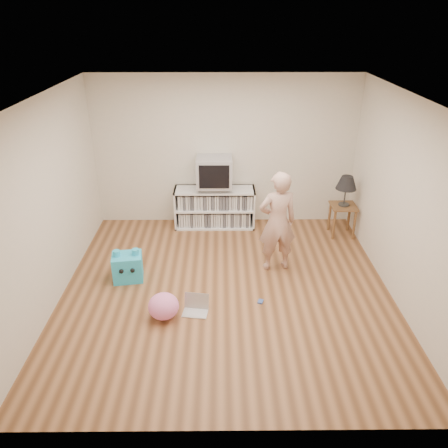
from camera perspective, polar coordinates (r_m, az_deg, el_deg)
ground at (r=6.13m, az=0.30°, el=-8.62°), size 4.50×4.50×0.00m
walls at (r=5.49m, az=0.34°, el=2.56°), size 4.52×4.52×2.60m
ceiling at (r=5.10m, az=0.38°, el=16.03°), size 4.50×4.50×0.01m
media_unit at (r=7.74m, az=-1.22°, el=2.22°), size 1.40×0.45×0.70m
dvd_deck at (r=7.57m, az=-1.25°, el=4.83°), size 0.45×0.35×0.07m
crt_tv at (r=7.47m, az=-1.27°, el=6.85°), size 0.60×0.53×0.50m
side_table at (r=7.64m, az=15.24°, el=1.47°), size 0.42×0.42×0.55m
table_lamp at (r=7.44m, az=15.72°, el=5.13°), size 0.34×0.34×0.52m
person at (r=6.30m, az=7.00°, el=0.25°), size 0.61×0.46×1.53m
laptop at (r=5.74m, az=-3.68°, el=-10.75°), size 0.35×0.30×0.22m
playing_cards at (r=5.92m, az=4.79°, el=-10.05°), size 0.09×0.11×0.02m
plush_blue at (r=6.40m, az=-12.47°, el=-5.47°), size 0.46×0.40×0.48m
plush_pink at (r=5.61m, az=-7.91°, el=-10.59°), size 0.48×0.48×0.33m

